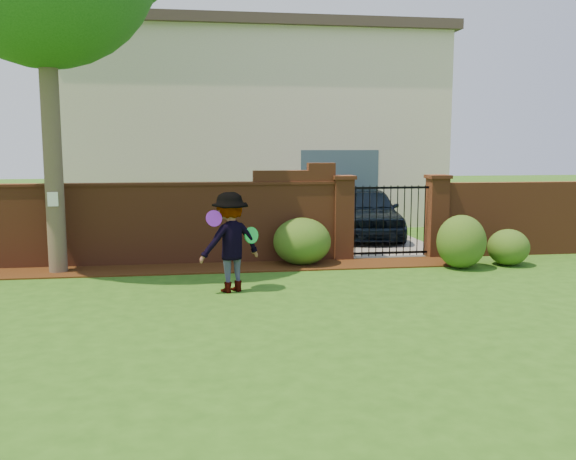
{
  "coord_description": "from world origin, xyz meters",
  "views": [
    {
      "loc": [
        -0.84,
        -9.39,
        2.55
      ],
      "look_at": [
        0.78,
        1.4,
        1.05
      ],
      "focal_mm": 38.67,
      "sensor_mm": 36.0,
      "label": 1
    }
  ],
  "objects": [
    {
      "name": "shrub_right",
      "position": [
        5.74,
        2.8,
        0.39
      ],
      "size": [
        0.87,
        0.87,
        0.78
      ],
      "primitive_type": "ellipsoid",
      "color": "#244E17",
      "rests_on": "ground"
    },
    {
      "name": "house",
      "position": [
        1.0,
        12.0,
        3.16
      ],
      "size": [
        12.4,
        6.4,
        6.3
      ],
      "color": "beige",
      "rests_on": "ground"
    },
    {
      "name": "frisbee_purple",
      "position": [
        -0.54,
        1.06,
        1.32
      ],
      "size": [
        0.29,
        0.16,
        0.28
      ],
      "primitive_type": "cylinder",
      "rotation": [
        1.36,
        0.0,
        0.28
      ],
      "color": "purple",
      "rests_on": "man"
    },
    {
      "name": "paper_notice",
      "position": [
        -3.6,
        3.21,
        1.5
      ],
      "size": [
        0.2,
        0.01,
        0.28
      ],
      "primitive_type": "cube",
      "color": "white",
      "rests_on": "tree"
    },
    {
      "name": "mulch_bed",
      "position": [
        -0.95,
        3.34,
        0.01
      ],
      "size": [
        11.1,
        1.08,
        0.03
      ],
      "primitive_type": "cube",
      "color": "#331A09",
      "rests_on": "ground"
    },
    {
      "name": "man",
      "position": [
        -0.25,
        1.24,
        0.87
      ],
      "size": [
        1.3,
        1.06,
        1.75
      ],
      "primitive_type": "imported",
      "rotation": [
        0.0,
        0.0,
        3.57
      ],
      "color": "gray",
      "rests_on": "ground"
    },
    {
      "name": "shrub_left",
      "position": [
        1.39,
        3.5,
        0.51
      ],
      "size": [
        1.24,
        1.24,
        1.01
      ],
      "primitive_type": "ellipsoid",
      "color": "#244E17",
      "rests_on": "ground"
    },
    {
      "name": "car",
      "position": [
        3.8,
        7.01,
        0.71
      ],
      "size": [
        2.09,
        4.32,
        1.42
      ],
      "primitive_type": "imported",
      "rotation": [
        0.0,
        0.0,
        -0.1
      ],
      "color": "black",
      "rests_on": "ground"
    },
    {
      "name": "shrub_middle",
      "position": [
        4.6,
        2.64,
        0.56
      ],
      "size": [
        1.02,
        1.02,
        1.12
      ],
      "primitive_type": "ellipsoid",
      "color": "#244E17",
      "rests_on": "ground"
    },
    {
      "name": "ground",
      "position": [
        0.0,
        0.0,
        -0.01
      ],
      "size": [
        80.0,
        80.0,
        0.01
      ],
      "primitive_type": "cube",
      "color": "#295816",
      "rests_on": "ground"
    },
    {
      "name": "frisbee_green",
      "position": [
        0.11,
        1.33,
        0.98
      ],
      "size": [
        0.28,
        0.21,
        0.29
      ],
      "primitive_type": "cylinder",
      "rotation": [
        1.43,
        0.0,
        0.57
      ],
      "color": "green",
      "rests_on": "man"
    },
    {
      "name": "brick_wall",
      "position": [
        -2.01,
        4.0,
        0.93
      ],
      "size": [
        8.7,
        0.31,
        2.16
      ],
      "color": "brown",
      "rests_on": "ground"
    },
    {
      "name": "pillar_left",
      "position": [
        2.4,
        4.0,
        0.96
      ],
      "size": [
        0.5,
        0.5,
        1.88
      ],
      "color": "brown",
      "rests_on": "ground"
    },
    {
      "name": "driveway",
      "position": [
        3.5,
        8.0,
        0.01
      ],
      "size": [
        3.2,
        8.0,
        0.01
      ],
      "primitive_type": "cube",
      "color": "slate",
      "rests_on": "ground"
    },
    {
      "name": "brick_wall_return",
      "position": [
        6.6,
        4.0,
        0.85
      ],
      "size": [
        4.0,
        0.25,
        1.7
      ],
      "primitive_type": "cube",
      "color": "brown",
      "rests_on": "ground"
    },
    {
      "name": "iron_gate",
      "position": [
        3.5,
        4.0,
        0.85
      ],
      "size": [
        1.78,
        0.03,
        1.6
      ],
      "color": "black",
      "rests_on": "ground"
    },
    {
      "name": "pillar_right",
      "position": [
        4.6,
        4.0,
        0.96
      ],
      "size": [
        0.5,
        0.5,
        1.88
      ],
      "color": "brown",
      "rests_on": "ground"
    }
  ]
}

